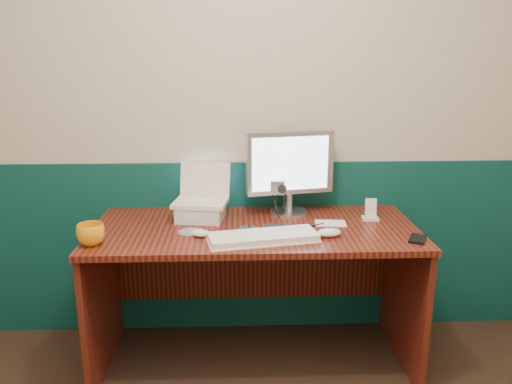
{
  "coord_description": "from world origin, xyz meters",
  "views": [
    {
      "loc": [
        0.0,
        -0.95,
        1.56
      ],
      "look_at": [
        0.09,
        1.23,
        0.97
      ],
      "focal_mm": 35.0,
      "sensor_mm": 36.0,
      "label": 1
    }
  ],
  "objects_px": {
    "keyboard": "(263,238)",
    "mug": "(91,234)",
    "monitor": "(290,172)",
    "desk": "(255,296)",
    "laptop": "(200,184)",
    "camcorder": "(278,197)"
  },
  "relations": [
    {
      "from": "laptop",
      "to": "monitor",
      "type": "distance_m",
      "value": 0.47
    },
    {
      "from": "desk",
      "to": "monitor",
      "type": "xyz_separation_m",
      "value": [
        0.19,
        0.21,
        0.61
      ]
    },
    {
      "from": "laptop",
      "to": "keyboard",
      "type": "xyz_separation_m",
      "value": [
        0.3,
        -0.32,
        -0.18
      ]
    },
    {
      "from": "keyboard",
      "to": "mug",
      "type": "height_order",
      "value": "mug"
    },
    {
      "from": "desk",
      "to": "camcorder",
      "type": "relative_size",
      "value": 7.6
    },
    {
      "from": "monitor",
      "to": "mug",
      "type": "height_order",
      "value": "monitor"
    },
    {
      "from": "laptop",
      "to": "camcorder",
      "type": "distance_m",
      "value": 0.41
    },
    {
      "from": "laptop",
      "to": "mug",
      "type": "relative_size",
      "value": 2.15
    },
    {
      "from": "desk",
      "to": "camcorder",
      "type": "bearing_deg",
      "value": 51.65
    },
    {
      "from": "laptop",
      "to": "keyboard",
      "type": "bearing_deg",
      "value": -37.59
    },
    {
      "from": "laptop",
      "to": "keyboard",
      "type": "relative_size",
      "value": 0.54
    },
    {
      "from": "desk",
      "to": "mug",
      "type": "relative_size",
      "value": 12.93
    },
    {
      "from": "monitor",
      "to": "keyboard",
      "type": "distance_m",
      "value": 0.48
    },
    {
      "from": "keyboard",
      "to": "mug",
      "type": "xyz_separation_m",
      "value": [
        -0.77,
        -0.02,
        0.03
      ]
    },
    {
      "from": "monitor",
      "to": "laptop",
      "type": "bearing_deg",
      "value": 178.7
    },
    {
      "from": "desk",
      "to": "keyboard",
      "type": "distance_m",
      "value": 0.44
    },
    {
      "from": "laptop",
      "to": "camcorder",
      "type": "relative_size",
      "value": 1.26
    },
    {
      "from": "laptop",
      "to": "keyboard",
      "type": "distance_m",
      "value": 0.48
    },
    {
      "from": "keyboard",
      "to": "camcorder",
      "type": "relative_size",
      "value": 2.35
    },
    {
      "from": "desk",
      "to": "mug",
      "type": "height_order",
      "value": "mug"
    },
    {
      "from": "laptop",
      "to": "monitor",
      "type": "height_order",
      "value": "monitor"
    },
    {
      "from": "monitor",
      "to": "mug",
      "type": "bearing_deg",
      "value": -166.72
    }
  ]
}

